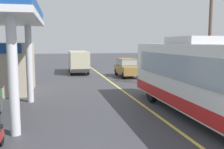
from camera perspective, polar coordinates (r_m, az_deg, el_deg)
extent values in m
plane|color=#38383D|center=(24.60, -1.48, -0.80)|extent=(120.00, 120.00, 0.00)
cube|color=#D8CC4C|center=(19.76, 1.21, -2.74)|extent=(0.16, 50.00, 0.01)
cube|color=white|center=(12.15, 19.53, -0.41)|extent=(2.50, 11.00, 2.90)
cube|color=red|center=(12.33, 19.32, -5.48)|extent=(2.54, 11.04, 0.56)
cube|color=#8C9EAD|center=(11.48, 14.22, 1.64)|extent=(0.06, 9.35, 1.10)
cube|color=#B2B2B7|center=(12.92, 17.50, 7.35)|extent=(1.60, 2.80, 0.36)
cylinder|color=black|center=(14.81, 8.93, -4.19)|extent=(0.30, 1.00, 1.00)
cylinder|color=black|center=(15.72, 16.45, -3.74)|extent=(0.30, 1.00, 1.00)
cylinder|color=silver|center=(9.75, -21.39, 0.29)|extent=(0.36, 0.36, 4.60)
cylinder|color=silver|center=(15.09, -18.14, 2.65)|extent=(0.36, 0.36, 4.60)
cube|color=#BFB799|center=(29.17, -7.61, 3.12)|extent=(2.00, 6.00, 2.10)
cube|color=#8C9EAD|center=(29.15, -7.62, 3.91)|extent=(2.04, 5.10, 0.80)
cube|color=#2D2D33|center=(26.22, -7.05, 0.83)|extent=(1.90, 0.16, 0.36)
cylinder|color=black|center=(27.22, -9.09, 0.68)|extent=(0.22, 0.76, 0.76)
cylinder|color=black|center=(27.37, -5.41, 0.77)|extent=(0.22, 0.76, 0.76)
cylinder|color=black|center=(31.19, -9.49, 1.48)|extent=(0.22, 0.76, 0.76)
cylinder|color=black|center=(31.32, -6.27, 1.55)|extent=(0.22, 0.76, 0.76)
cylinder|color=black|center=(9.35, -23.73, -12.71)|extent=(0.10, 0.60, 0.60)
cylinder|color=silver|center=(10.58, -23.69, -6.09)|extent=(0.09, 0.09, 0.58)
cube|color=olive|center=(25.57, 3.38, 1.11)|extent=(1.70, 4.20, 0.80)
cube|color=olive|center=(25.70, 3.27, 2.82)|extent=(1.50, 2.31, 0.70)
cube|color=#8C9EAD|center=(25.70, 3.27, 2.82)|extent=(1.53, 2.35, 0.49)
cylinder|color=black|center=(23.99, 2.60, -0.24)|extent=(0.20, 0.64, 0.64)
cylinder|color=black|center=(24.41, 6.01, -0.14)|extent=(0.20, 0.64, 0.64)
cylinder|color=black|center=(26.88, 0.97, 0.56)|extent=(0.20, 0.64, 0.64)
cylinder|color=black|center=(27.26, 4.05, 0.63)|extent=(0.20, 0.64, 0.64)
cylinder|color=brown|center=(19.91, 21.18, 8.78)|extent=(0.24, 0.24, 8.25)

